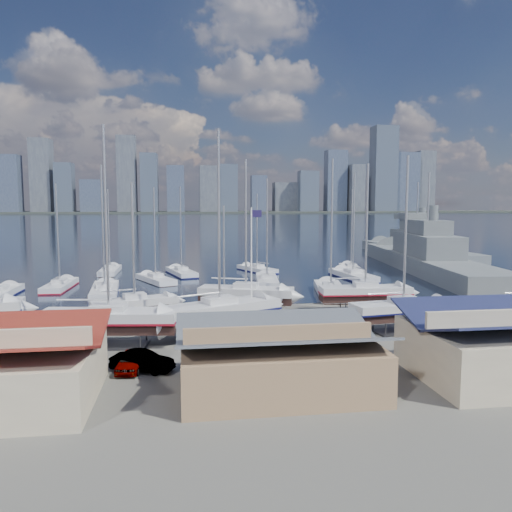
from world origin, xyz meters
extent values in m
plane|color=#605E59|center=(0.00, -10.00, 0.00)|extent=(1400.00, 1400.00, 0.00)
cube|color=#1B273F|center=(0.00, 300.00, -0.15)|extent=(1400.00, 600.00, 0.40)
cube|color=#2D332D|center=(0.00, 560.00, 1.10)|extent=(1400.00, 80.00, 2.20)
cube|color=#475166|center=(-203.07, 549.89, 34.36)|extent=(26.62, 20.30, 64.32)
cube|color=#595E66|center=(-168.55, 559.47, 44.11)|extent=(22.49, 24.47, 83.83)
cube|color=#3D4756|center=(-141.97, 552.31, 30.18)|extent=(19.55, 21.83, 55.97)
cube|color=#475166|center=(-111.19, 558.58, 20.77)|extent=(26.03, 30.49, 37.14)
cube|color=#595E66|center=(-70.96, 546.95, 46.02)|extent=(21.60, 16.58, 87.63)
cube|color=#3D4756|center=(-45.38, 548.38, 36.00)|extent=(19.42, 28.42, 67.60)
cube|color=#475166|center=(-15.00, 551.59, 29.25)|extent=(20.24, 23.80, 54.09)
cube|color=#595E66|center=(25.78, 548.33, 29.20)|extent=(24.62, 19.72, 54.00)
cube|color=#3D4756|center=(47.64, 546.55, 30.18)|extent=(20.75, 17.93, 55.97)
cube|color=#475166|center=(84.09, 544.87, 23.71)|extent=(18.36, 16.25, 43.03)
cube|color=#595E66|center=(120.24, 563.78, 20.05)|extent=(28.49, 22.03, 35.69)
cube|color=#3D4756|center=(145.71, 546.00, 26.75)|extent=(23.34, 17.87, 49.11)
cube|color=#475166|center=(184.98, 560.84, 40.18)|extent=(25.35, 19.79, 75.95)
cube|color=#595E66|center=(208.39, 554.33, 31.04)|extent=(17.00, 27.45, 57.67)
cube|color=#3D4756|center=(245.53, 554.25, 55.22)|extent=(29.28, 24.05, 106.04)
cube|color=#475166|center=(277.54, 563.71, 39.40)|extent=(30.82, 28.37, 74.41)
cube|color=#595E66|center=(307.39, 565.54, 40.94)|extent=(21.74, 17.03, 77.48)
cube|color=#8C6B4C|center=(0.00, -26.00, 1.50)|extent=(12.00, 8.00, 3.00)
cube|color=#51545C|center=(0.00, -26.00, 3.54)|extent=(12.60, 8.40, 1.27)
cube|color=#2D2D33|center=(-11.83, -14.72, 0.08)|extent=(6.31, 3.50, 0.16)
cube|color=black|center=(-11.83, -14.72, 1.64)|extent=(11.16, 3.99, 0.87)
cube|color=#BCBCC1|center=(-11.83, -14.72, 2.51)|extent=(11.22, 4.44, 0.87)
cube|color=maroon|center=(-11.83, -14.72, 2.11)|extent=(11.33, 4.49, 0.17)
cube|color=#BCBCC1|center=(-11.83, -14.72, 3.20)|extent=(2.94, 2.17, 0.50)
cylinder|color=#B2B2B7|center=(-11.83, -14.72, 10.32)|extent=(0.22, 0.22, 14.74)
cube|color=#2D2D33|center=(-10.51, -7.34, 0.08)|extent=(4.92, 3.40, 0.16)
cube|color=black|center=(-10.51, -7.34, 1.53)|extent=(8.37, 4.48, 0.65)
cube|color=#BCBCC1|center=(-10.51, -7.34, 2.18)|extent=(8.48, 4.80, 0.65)
cube|color=#BCBCC1|center=(-10.51, -7.34, 2.76)|extent=(2.38, 1.96, 0.50)
cylinder|color=#B2B2B7|center=(-10.51, -7.34, 8.03)|extent=(0.22, 0.22, 11.04)
cube|color=#2D2D33|center=(-2.74, -12.79, 0.08)|extent=(6.66, 5.05, 0.16)
cube|color=black|center=(-2.74, -12.79, 1.64)|extent=(11.09, 6.99, 0.88)
cube|color=#BCBCC1|center=(-2.74, -12.79, 2.52)|extent=(11.28, 7.41, 0.88)
cube|color=#0C0E3F|center=(-2.74, -12.79, 2.12)|extent=(11.39, 7.48, 0.18)
cube|color=#BCBCC1|center=(-2.74, -12.79, 3.21)|extent=(3.27, 2.83, 0.50)
cylinder|color=#B2B2B7|center=(-2.74, -12.79, 10.39)|extent=(0.22, 0.22, 14.85)
cube|color=#2D2D33|center=(0.64, -4.19, 0.08)|extent=(5.94, 4.14, 0.16)
cube|color=black|center=(0.64, -4.19, 1.59)|extent=(10.08, 5.48, 0.79)
cube|color=#BCBCC1|center=(0.64, -4.19, 2.38)|extent=(10.21, 5.87, 0.79)
cube|color=#BCBCC1|center=(0.64, -4.19, 3.03)|extent=(2.87, 2.38, 0.50)
cylinder|color=#B2B2B7|center=(0.64, -4.19, 9.43)|extent=(0.22, 0.22, 13.30)
cube|color=#2D2D33|center=(13.71, -13.83, 0.08)|extent=(5.58, 3.18, 0.16)
cube|color=black|center=(13.71, -13.83, 1.58)|extent=(9.84, 3.69, 0.77)
cube|color=#BCBCC1|center=(13.71, -13.83, 2.35)|extent=(9.90, 4.09, 0.77)
cube|color=#0C0E3F|center=(13.71, -13.83, 2.00)|extent=(10.00, 4.13, 0.15)
cube|color=#BCBCC1|center=(13.71, -13.83, 2.99)|extent=(2.61, 1.95, 0.50)
cylinder|color=#B2B2B7|center=(13.71, -13.83, 9.22)|extent=(0.22, 0.22, 12.97)
cube|color=#2D2D33|center=(13.38, -5.16, 0.08)|extent=(5.43, 2.74, 0.16)
cube|color=black|center=(13.38, -5.16, 1.58)|extent=(9.74, 2.87, 0.77)
cube|color=#BCBCC1|center=(13.38, -5.16, 2.35)|extent=(9.77, 3.28, 0.77)
cube|color=maroon|center=(13.38, -5.16, 2.00)|extent=(9.87, 3.31, 0.15)
cube|color=#BCBCC1|center=(13.38, -5.16, 2.99)|extent=(2.50, 1.76, 0.50)
cylinder|color=#B2B2B7|center=(13.38, -5.16, 9.23)|extent=(0.22, 0.22, 12.99)
cube|color=black|center=(-22.52, 14.33, -0.27)|extent=(2.62, 9.91, 0.79)
cube|color=#BCBCC1|center=(-22.52, 14.33, 0.52)|extent=(3.03, 9.92, 0.79)
cube|color=maroon|center=(-22.52, 14.33, 0.16)|extent=(3.06, 10.02, 0.16)
cube|color=#BCBCC1|center=(-22.52, 14.33, 1.17)|extent=(1.72, 2.51, 0.50)
cylinder|color=#B2B2B7|center=(-22.52, 14.33, 7.56)|extent=(0.22, 0.22, 13.29)
cube|color=black|center=(-18.00, 29.07, -0.26)|extent=(2.34, 9.65, 0.77)
cube|color=#BCBCC1|center=(-18.00, 29.07, 0.51)|extent=(2.75, 9.66, 0.77)
cube|color=#BCBCC1|center=(-18.00, 29.07, 1.15)|extent=(1.63, 2.42, 0.50)
cylinder|color=#B2B2B7|center=(-18.00, 29.07, 7.41)|extent=(0.22, 0.22, 13.02)
cube|color=black|center=(-15.79, 8.88, -0.31)|extent=(3.81, 11.53, 0.91)
cube|color=#BCBCC1|center=(-15.79, 8.88, 0.59)|extent=(4.28, 11.58, 0.91)
cube|color=#0C0E3F|center=(-15.79, 8.88, 0.18)|extent=(4.32, 11.69, 0.18)
cube|color=#BCBCC1|center=(-15.79, 8.88, 1.30)|extent=(2.17, 3.00, 0.50)
cylinder|color=#B2B2B7|center=(-15.79, 8.88, 8.68)|extent=(0.22, 0.22, 15.28)
cube|color=black|center=(-9.97, 18.19, -0.26)|extent=(6.11, 9.74, 0.77)
cube|color=#BCBCC1|center=(-9.97, 18.19, 0.51)|extent=(6.48, 9.91, 0.77)
cube|color=#BCBCC1|center=(-9.97, 18.19, 1.15)|extent=(2.48, 2.87, 0.50)
cylinder|color=#B2B2B7|center=(-9.97, 18.19, 7.42)|extent=(0.22, 0.22, 13.04)
cube|color=black|center=(-6.25, 25.24, -0.27)|extent=(4.97, 10.16, 0.79)
cube|color=#BCBCC1|center=(-6.25, 25.24, 0.52)|extent=(5.37, 10.27, 0.79)
cube|color=#0C0E3F|center=(-6.25, 25.24, 0.16)|extent=(5.43, 10.37, 0.16)
cube|color=#BCBCC1|center=(-6.25, 25.24, 1.17)|extent=(2.28, 2.83, 0.50)
cylinder|color=#B2B2B7|center=(-6.25, 25.24, 7.60)|extent=(0.22, 0.22, 13.35)
cube|color=black|center=(-0.99, 4.33, -0.20)|extent=(4.68, 7.95, 0.63)
cube|color=#BCBCC1|center=(-0.99, 4.33, 0.43)|extent=(4.98, 8.08, 0.63)
cube|color=maroon|center=(-0.99, 4.33, 0.14)|extent=(5.03, 8.16, 0.13)
cube|color=#BCBCC1|center=(-0.99, 4.33, 0.99)|extent=(1.96, 2.31, 0.50)
cylinder|color=#B2B2B7|center=(-0.99, 4.33, 6.02)|extent=(0.22, 0.22, 10.57)
cube|color=black|center=(6.00, 14.60, -0.28)|extent=(3.69, 10.66, 0.84)
cube|color=#BCBCC1|center=(6.00, 14.60, 0.55)|extent=(4.13, 10.72, 0.84)
cube|color=#BCBCC1|center=(6.00, 14.60, 1.22)|extent=(2.05, 2.80, 0.50)
cylinder|color=#B2B2B7|center=(6.00, 14.60, 8.02)|extent=(0.22, 0.22, 14.10)
cube|color=black|center=(6.45, 27.48, -0.24)|extent=(5.84, 9.21, 0.73)
cube|color=#BCBCC1|center=(6.45, 27.48, 0.49)|extent=(6.19, 9.37, 0.73)
cube|color=#0C0E3F|center=(6.45, 27.48, 0.15)|extent=(6.25, 9.46, 0.15)
cube|color=#BCBCC1|center=(6.45, 27.48, 1.10)|extent=(2.36, 2.72, 0.50)
cylinder|color=#B2B2B7|center=(6.45, 27.48, 7.03)|extent=(0.22, 0.22, 12.35)
cube|color=black|center=(12.50, 4.55, -0.33)|extent=(4.91, 12.13, 0.95)
cube|color=#BCBCC1|center=(12.50, 4.55, 0.62)|extent=(5.40, 12.22, 0.95)
cube|color=#BCBCC1|center=(12.50, 4.55, 1.34)|extent=(2.49, 3.27, 0.50)
cylinder|color=#B2B2B7|center=(12.50, 4.55, 9.07)|extent=(0.22, 0.22, 15.96)
cube|color=black|center=(19.89, 17.49, -0.31)|extent=(4.05, 11.53, 0.90)
cube|color=#BCBCC1|center=(19.89, 17.49, 0.59)|extent=(4.52, 11.59, 0.90)
cube|color=#0C0E3F|center=(19.89, 17.49, 0.18)|extent=(4.56, 11.70, 0.18)
cube|color=#BCBCC1|center=(19.89, 17.49, 1.29)|extent=(2.23, 3.03, 0.50)
cylinder|color=#B2B2B7|center=(19.89, 17.49, 8.66)|extent=(0.22, 0.22, 15.23)
cube|color=black|center=(22.36, 25.50, -0.26)|extent=(3.79, 9.94, 0.78)
cube|color=#BCBCC1|center=(22.36, 25.50, 0.52)|extent=(4.19, 10.00, 0.78)
cube|color=maroon|center=(22.36, 25.50, 0.16)|extent=(4.23, 10.10, 0.16)
cube|color=#BCBCC1|center=(22.36, 25.50, 1.15)|extent=(1.99, 2.65, 0.50)
cylinder|color=#B2B2B7|center=(22.36, 25.50, 7.45)|extent=(0.22, 0.22, 13.09)
cube|color=#575C60|center=(35.28, 24.16, 0.51)|extent=(14.38, 51.21, 4.55)
cube|color=#575C60|center=(35.28, 24.16, 4.58)|extent=(8.65, 18.38, 3.60)
cube|color=#575C60|center=(35.28, 24.16, 7.58)|extent=(6.09, 10.65, 2.40)
cube|color=#575C60|center=(35.92, 29.18, 9.28)|extent=(6.26, 5.73, 1.20)
cylinder|color=#B2B2B7|center=(35.28, 24.16, 12.78)|extent=(0.30, 0.30, 8.00)
cube|color=#575C60|center=(44.36, 46.71, 0.41)|extent=(10.09, 40.17, 3.58)
cube|color=#575C60|center=(44.36, 46.71, 4.00)|extent=(6.38, 14.33, 3.60)
cube|color=#575C60|center=(44.36, 46.71, 7.00)|extent=(4.55, 8.27, 2.40)
cube|color=#575C60|center=(43.98, 50.66, 8.70)|extent=(4.81, 4.38, 1.20)
cylinder|color=#B2B2B7|center=(44.36, 46.71, 12.20)|extent=(0.30, 0.30, 8.00)
imported|color=gray|center=(-9.52, -20.98, 0.68)|extent=(2.03, 4.14, 1.36)
imported|color=gray|center=(-8.70, -21.35, 0.72)|extent=(4.60, 3.02, 1.43)
imported|color=gray|center=(-2.37, -21.69, 0.74)|extent=(3.23, 5.63, 1.48)
imported|color=gray|center=(5.37, -21.21, 0.80)|extent=(3.21, 5.85, 1.61)
cylinder|color=white|center=(0.33, -10.79, 5.60)|extent=(0.12, 0.12, 11.20)
cube|color=#1A123A|center=(0.80, -10.79, 10.64)|extent=(0.93, 0.05, 0.65)
camera|label=1|loc=(-5.70, -55.56, 11.54)|focal=35.00mm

